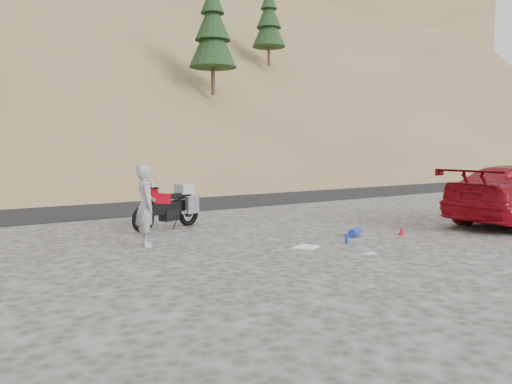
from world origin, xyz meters
TOP-DOWN VIEW (x-y plane):
  - ground at (0.00, 0.00)m, footprint 140.00×140.00m
  - road at (0.00, 9.00)m, footprint 120.00×7.00m
  - motorcycle at (-0.43, 2.78)m, footprint 2.18×1.07m
  - man at (-1.86, 0.94)m, footprint 0.55×0.70m
  - gear_white_cloth at (0.79, -1.11)m, footprint 0.62×0.60m
  - gear_blue_mat at (2.57, -0.77)m, footprint 0.53×0.42m
  - gear_bottle at (1.75, -1.33)m, footprint 0.09×0.09m
  - gear_funnel at (3.62, -1.29)m, footprint 0.19×0.19m
  - gear_blue_cloth at (1.37, -2.31)m, footprint 0.26×0.20m

SIDE VIEW (x-z plane):
  - ground at x=0.00m, z-range 0.00..0.00m
  - road at x=0.00m, z-range -0.03..0.03m
  - man at x=-1.86m, z-range -0.86..0.86m
  - gear_blue_cloth at x=1.37m, z-range 0.00..0.01m
  - gear_white_cloth at x=0.79m, z-range 0.00..0.02m
  - gear_blue_mat at x=2.57m, z-range 0.00..0.20m
  - gear_funnel at x=3.62m, z-range 0.00..0.21m
  - gear_bottle at x=1.75m, z-range 0.00..0.22m
  - motorcycle at x=-0.43m, z-range -0.10..1.25m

